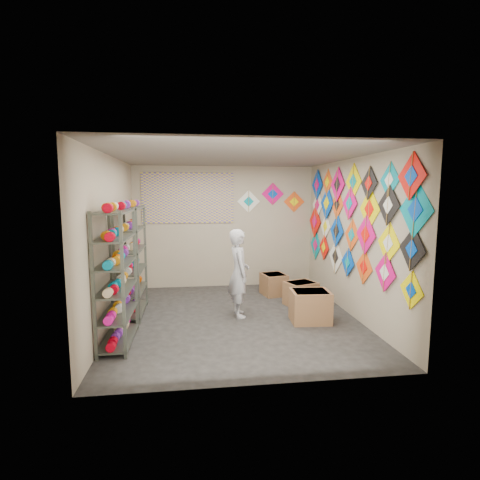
{
  "coord_description": "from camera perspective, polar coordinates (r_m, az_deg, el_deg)",
  "views": [
    {
      "loc": [
        -0.74,
        -6.1,
        2.13
      ],
      "look_at": [
        0.1,
        0.3,
        1.3
      ],
      "focal_mm": 28.0,
      "sensor_mm": 36.0,
      "label": 1
    }
  ],
  "objects": [
    {
      "name": "kite_wall_display",
      "position": [
        6.76,
        16.3,
        3.03
      ],
      "size": [
        0.06,
        4.4,
        2.06
      ],
      "color": "#FFEB00",
      "rests_on": "room_walls"
    },
    {
      "name": "poster",
      "position": [
        8.34,
        -7.93,
        6.35
      ],
      "size": [
        2.0,
        0.01,
        1.1
      ],
      "primitive_type": "cube",
      "color": "#58489D",
      "rests_on": "room_walls"
    },
    {
      "name": "carton_c",
      "position": [
        7.88,
        5.18,
        -6.74
      ],
      "size": [
        0.55,
        0.58,
        0.44
      ],
      "primitive_type": "cube",
      "rotation": [
        0.0,
        0.0,
        0.19
      ],
      "color": "brown",
      "rests_on": "ground"
    },
    {
      "name": "shelf_rack_back",
      "position": [
        6.74,
        -16.25,
        -3.06
      ],
      "size": [
        0.4,
        1.1,
        1.9
      ],
      "primitive_type": "cube",
      "color": "#4C5147",
      "rests_on": "ground"
    },
    {
      "name": "carton_a",
      "position": [
        6.37,
        10.64,
        -9.89
      ],
      "size": [
        0.66,
        0.56,
        0.52
      ],
      "primitive_type": "cube",
      "rotation": [
        0.0,
        0.0,
        -0.07
      ],
      "color": "brown",
      "rests_on": "ground"
    },
    {
      "name": "shopkeeper",
      "position": [
        6.42,
        -0.18,
        -5.05
      ],
      "size": [
        0.62,
        0.46,
        1.51
      ],
      "primitive_type": "imported",
      "rotation": [
        0.0,
        0.0,
        1.66
      ],
      "color": "beige",
      "rests_on": "ground"
    },
    {
      "name": "shelf_rack_front",
      "position": [
        5.48,
        -18.31,
        -5.47
      ],
      "size": [
        0.4,
        1.1,
        1.9
      ],
      "primitive_type": "cube",
      "color": "#4C5147",
      "rests_on": "ground"
    },
    {
      "name": "string_spools",
      "position": [
        6.09,
        -17.21,
        -3.26
      ],
      "size": [
        0.12,
        2.36,
        0.12
      ],
      "color": "#F00E95",
      "rests_on": "ground"
    },
    {
      "name": "carton_b",
      "position": [
        7.23,
        9.25,
        -8.07
      ],
      "size": [
        0.66,
        0.6,
        0.44
      ],
      "primitive_type": "cube",
      "rotation": [
        0.0,
        0.0,
        0.35
      ],
      "color": "brown",
      "rests_on": "ground"
    },
    {
      "name": "room_walls",
      "position": [
        6.17,
        -0.56,
        2.81
      ],
      "size": [
        4.5,
        4.5,
        4.5
      ],
      "color": "tan",
      "rests_on": "ground"
    },
    {
      "name": "back_wall_kites",
      "position": [
        8.54,
        4.74,
        6.25
      ],
      "size": [
        1.55,
        0.02,
        0.68
      ],
      "color": "white",
      "rests_on": "room_walls"
    },
    {
      "name": "ground",
      "position": [
        6.51,
        -0.54,
        -11.79
      ],
      "size": [
        4.5,
        4.5,
        0.0
      ],
      "primitive_type": "plane",
      "color": "black"
    }
  ]
}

